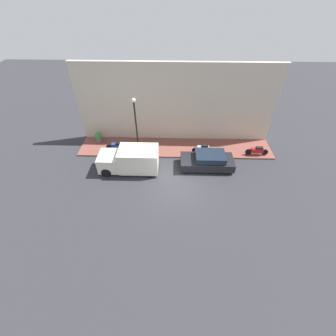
# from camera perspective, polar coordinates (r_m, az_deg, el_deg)

# --- Properties ---
(ground_plane) EXTENTS (60.00, 60.00, 0.00)m
(ground_plane) POSITION_cam_1_polar(r_m,az_deg,el_deg) (16.42, 1.79, -4.05)
(ground_plane) COLOR #2D2D33
(sidewalk) EXTENTS (2.77, 16.47, 0.12)m
(sidewalk) POSITION_cam_1_polar(r_m,az_deg,el_deg) (19.73, 1.85, 5.22)
(sidewalk) COLOR brown
(sidewalk) RESTS_ON ground_plane
(building_facade) EXTENTS (0.30, 16.47, 6.72)m
(building_facade) POSITION_cam_1_polar(r_m,az_deg,el_deg) (19.37, 2.09, 15.84)
(building_facade) COLOR beige
(building_facade) RESTS_ON ground_plane
(parked_car) EXTENTS (1.80, 4.08, 1.30)m
(parked_car) POSITION_cam_1_polar(r_m,az_deg,el_deg) (17.65, 10.02, 1.83)
(parked_car) COLOR black
(parked_car) RESTS_ON ground_plane
(delivery_van) EXTENTS (1.87, 4.46, 1.92)m
(delivery_van) POSITION_cam_1_polar(r_m,az_deg,el_deg) (17.18, -9.67, 2.10)
(delivery_van) COLOR silver
(delivery_van) RESTS_ON ground_plane
(motorcycle_red) EXTENTS (0.30, 1.86, 0.77)m
(motorcycle_red) POSITION_cam_1_polar(r_m,az_deg,el_deg) (19.96, 21.70, 4.10)
(motorcycle_red) COLOR #B21E1E
(motorcycle_red) RESTS_ON sidewalk
(scooter_silver) EXTENTS (0.30, 1.81, 0.84)m
(scooter_silver) POSITION_cam_1_polar(r_m,az_deg,el_deg) (18.91, 8.90, 4.77)
(scooter_silver) COLOR #B7B7BF
(scooter_silver) RESTS_ON sidewalk
(motorcycle_blue) EXTENTS (0.30, 2.15, 0.80)m
(motorcycle_blue) POSITION_cam_1_polar(r_m,az_deg,el_deg) (19.49, -12.41, 5.45)
(motorcycle_blue) COLOR navy
(motorcycle_blue) RESTS_ON sidewalk
(streetlamp) EXTENTS (0.30, 0.30, 4.91)m
(streetlamp) POSITION_cam_1_polar(r_m,az_deg,el_deg) (17.36, -8.18, 11.53)
(streetlamp) COLOR black
(streetlamp) RESTS_ON sidewalk
(potted_plant) EXTENTS (0.63, 0.63, 0.94)m
(potted_plant) POSITION_cam_1_polar(r_m,az_deg,el_deg) (21.00, -17.26, 7.65)
(potted_plant) COLOR slate
(potted_plant) RESTS_ON sidewalk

